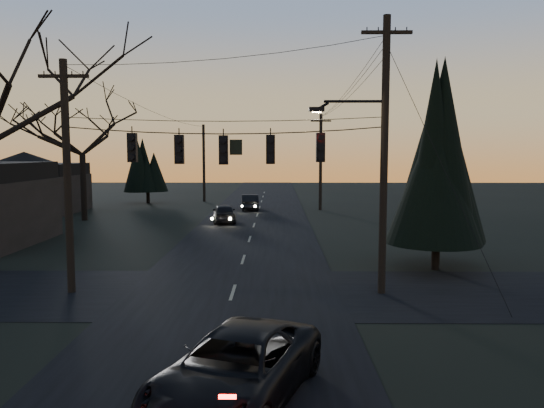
{
  "coord_description": "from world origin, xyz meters",
  "views": [
    {
      "loc": [
        1.64,
        -9.2,
        5.22
      ],
      "look_at": [
        1.45,
        9.78,
        3.33
      ],
      "focal_mm": 35.0,
      "sensor_mm": 36.0,
      "label": 1
    }
  ],
  "objects_px": {
    "evergreen_right": "(438,166)",
    "sedan_oncoming_b": "(250,202)",
    "utility_pole_right": "(381,293)",
    "sedan_oncoming_a": "(224,213)",
    "utility_pole_far_r": "(320,210)",
    "utility_pole_far_l": "(204,201)",
    "suv_near": "(236,369)",
    "utility_pole_left": "(72,292)"
  },
  "relations": [
    {
      "from": "utility_pole_far_l",
      "to": "suv_near",
      "type": "bearing_deg",
      "value": -81.34
    },
    {
      "from": "utility_pole_right",
      "to": "utility_pole_left",
      "type": "relative_size",
      "value": 1.18
    },
    {
      "from": "utility_pole_far_r",
      "to": "sedan_oncoming_b",
      "type": "distance_m",
      "value": 6.34
    },
    {
      "from": "sedan_oncoming_a",
      "to": "utility_pole_far_r",
      "type": "bearing_deg",
      "value": -139.93
    },
    {
      "from": "utility_pole_far_r",
      "to": "utility_pole_left",
      "type": "bearing_deg",
      "value": -112.33
    },
    {
      "from": "utility_pole_far_r",
      "to": "utility_pole_far_l",
      "type": "bearing_deg",
      "value": 145.18
    },
    {
      "from": "utility_pole_left",
      "to": "sedan_oncoming_b",
      "type": "height_order",
      "value": "utility_pole_left"
    },
    {
      "from": "utility_pole_far_r",
      "to": "utility_pole_right",
      "type": "bearing_deg",
      "value": -90.0
    },
    {
      "from": "utility_pole_left",
      "to": "sedan_oncoming_a",
      "type": "distance_m",
      "value": 19.79
    },
    {
      "from": "utility_pole_far_l",
      "to": "suv_near",
      "type": "relative_size",
      "value": 1.52
    },
    {
      "from": "suv_near",
      "to": "sedan_oncoming_a",
      "type": "distance_m",
      "value": 28.23
    },
    {
      "from": "utility_pole_far_l",
      "to": "sedan_oncoming_b",
      "type": "xyz_separation_m",
      "value": [
        5.2,
        -7.96,
        0.68
      ]
    },
    {
      "from": "utility_pole_right",
      "to": "sedan_oncoming_b",
      "type": "relative_size",
      "value": 2.41
    },
    {
      "from": "sedan_oncoming_a",
      "to": "sedan_oncoming_b",
      "type": "relative_size",
      "value": 0.97
    },
    {
      "from": "utility_pole_right",
      "to": "utility_pole_far_r",
      "type": "xyz_separation_m",
      "value": [
        0.0,
        28.0,
        0.0
      ]
    },
    {
      "from": "utility_pole_far_r",
      "to": "utility_pole_far_l",
      "type": "relative_size",
      "value": 1.06
    },
    {
      "from": "utility_pole_far_r",
      "to": "suv_near",
      "type": "bearing_deg",
      "value": -97.31
    },
    {
      "from": "suv_near",
      "to": "sedan_oncoming_b",
      "type": "height_order",
      "value": "suv_near"
    },
    {
      "from": "utility_pole_far_l",
      "to": "sedan_oncoming_b",
      "type": "bearing_deg",
      "value": -56.85
    },
    {
      "from": "utility_pole_far_r",
      "to": "evergreen_right",
      "type": "relative_size",
      "value": 1.06
    },
    {
      "from": "utility_pole_far_r",
      "to": "sedan_oncoming_b",
      "type": "xyz_separation_m",
      "value": [
        -6.3,
        0.04,
        0.68
      ]
    },
    {
      "from": "utility_pole_left",
      "to": "utility_pole_right",
      "type": "bearing_deg",
      "value": 0.0
    },
    {
      "from": "utility_pole_left",
      "to": "evergreen_right",
      "type": "bearing_deg",
      "value": 15.19
    },
    {
      "from": "sedan_oncoming_a",
      "to": "sedan_oncoming_b",
      "type": "bearing_deg",
      "value": -107.41
    },
    {
      "from": "evergreen_right",
      "to": "sedan_oncoming_a",
      "type": "relative_size",
      "value": 1.98
    },
    {
      "from": "utility_pole_far_r",
      "to": "sedan_oncoming_a",
      "type": "distance_m",
      "value": 11.59
    },
    {
      "from": "evergreen_right",
      "to": "suv_near",
      "type": "height_order",
      "value": "evergreen_right"
    },
    {
      "from": "utility_pole_far_r",
      "to": "utility_pole_far_l",
      "type": "xyz_separation_m",
      "value": [
        -11.5,
        8.0,
        0.0
      ]
    },
    {
      "from": "utility_pole_right",
      "to": "sedan_oncoming_b",
      "type": "xyz_separation_m",
      "value": [
        -6.3,
        28.04,
        0.68
      ]
    },
    {
      "from": "utility_pole_far_r",
      "to": "sedan_oncoming_b",
      "type": "bearing_deg",
      "value": 179.65
    },
    {
      "from": "suv_near",
      "to": "utility_pole_left",
      "type": "bearing_deg",
      "value": 147.97
    },
    {
      "from": "utility_pole_left",
      "to": "utility_pole_far_l",
      "type": "bearing_deg",
      "value": 90.0
    },
    {
      "from": "utility_pole_right",
      "to": "utility_pole_far_l",
      "type": "bearing_deg",
      "value": 107.72
    },
    {
      "from": "evergreen_right",
      "to": "sedan_oncoming_b",
      "type": "xyz_separation_m",
      "value": [
        -9.46,
        24.06,
        -3.92
      ]
    },
    {
      "from": "utility_pole_far_l",
      "to": "sedan_oncoming_b",
      "type": "distance_m",
      "value": 9.53
    },
    {
      "from": "utility_pole_left",
      "to": "sedan_oncoming_a",
      "type": "xyz_separation_m",
      "value": [
        3.74,
        19.42,
        0.69
      ]
    },
    {
      "from": "utility_pole_right",
      "to": "sedan_oncoming_a",
      "type": "height_order",
      "value": "utility_pole_right"
    },
    {
      "from": "evergreen_right",
      "to": "sedan_oncoming_b",
      "type": "bearing_deg",
      "value": 111.47
    },
    {
      "from": "evergreen_right",
      "to": "sedan_oncoming_b",
      "type": "relative_size",
      "value": 1.93
    },
    {
      "from": "utility_pole_right",
      "to": "suv_near",
      "type": "xyz_separation_m",
      "value": [
        -4.7,
        -8.64,
        0.73
      ]
    },
    {
      "from": "utility_pole_right",
      "to": "suv_near",
      "type": "distance_m",
      "value": 9.87
    },
    {
      "from": "utility_pole_left",
      "to": "utility_pole_far_r",
      "type": "distance_m",
      "value": 30.27
    }
  ]
}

